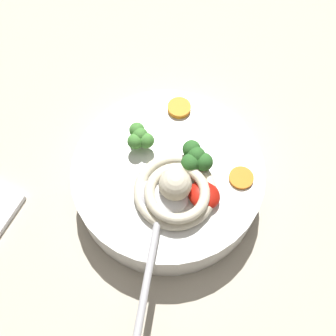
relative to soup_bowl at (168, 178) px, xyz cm
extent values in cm
cube|color=#BCB29E|center=(-2.14, -3.58, -4.81)|extent=(105.52, 105.52, 4.12)
cylinder|color=white|center=(0.00, 0.00, -0.09)|extent=(22.71, 22.71, 5.31)
cylinder|color=gold|center=(0.00, 0.00, 0.12)|extent=(19.99, 19.99, 4.89)
torus|color=beige|center=(2.63, -1.95, 3.21)|extent=(9.33, 9.33, 1.29)
torus|color=beige|center=(3.24, -2.35, 4.24)|extent=(10.00, 10.00, 1.16)
sphere|color=beige|center=(2.63, -1.95, 4.89)|extent=(3.62, 3.62, 3.62)
ellipsoid|color=#B7B7BC|center=(2.02, -3.42, 3.37)|extent=(7.40, 6.84, 1.60)
cylinder|color=#B7B7BC|center=(5.84, -9.88, 3.37)|extent=(8.32, 13.32, 0.80)
ellipsoid|color=#B2190F|center=(5.48, -0.37, 3.40)|extent=(3.71, 3.34, 1.67)
cylinder|color=#7A9E60|center=(-4.55, 0.45, 3.07)|extent=(0.94, 0.94, 1.00)
sphere|color=#478938|center=(-4.55, 0.45, 4.49)|extent=(1.84, 1.84, 1.84)
sphere|color=#478938|center=(-3.63, 0.45, 4.33)|extent=(1.84, 1.84, 1.84)
sphere|color=#478938|center=(-5.39, 0.79, 4.41)|extent=(1.84, 1.84, 1.84)
sphere|color=#478938|center=(-4.55, -0.47, 4.36)|extent=(1.84, 1.84, 1.84)
cylinder|color=#7A9E60|center=(2.19, 2.33, 3.15)|extent=(1.08, 1.08, 1.16)
sphere|color=#2D6628|center=(2.19, 2.33, 4.79)|extent=(2.12, 2.12, 2.12)
sphere|color=#2D6628|center=(3.25, 2.33, 4.59)|extent=(2.12, 2.12, 2.12)
sphere|color=#2D6628|center=(1.22, 2.72, 4.69)|extent=(2.12, 2.12, 2.12)
sphere|color=#2D6628|center=(2.19, 1.27, 4.63)|extent=(2.12, 2.12, 2.12)
cylinder|color=orange|center=(-4.24, 7.28, 2.90)|extent=(2.93, 2.93, 0.67)
cylinder|color=orange|center=(7.33, 4.30, 2.77)|extent=(2.82, 2.82, 0.41)
camera|label=1|loc=(13.90, -16.74, 44.72)|focal=43.58mm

